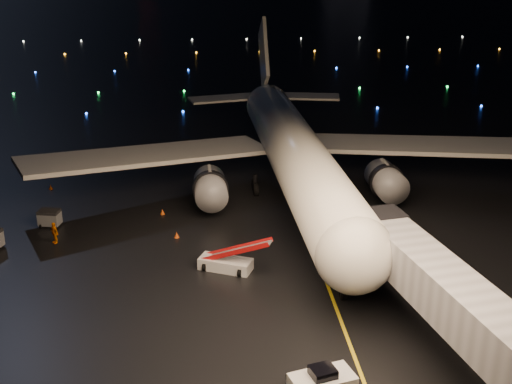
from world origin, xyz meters
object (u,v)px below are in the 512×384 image
belt_loader (225,252)px  crew_c (54,233)px  baggage_cart_1 (50,218)px  airliner (291,116)px  pushback_tug (322,381)px

belt_loader → crew_c: size_ratio=3.22×
crew_c → baggage_cart_1: size_ratio=1.03×
crew_c → baggage_cart_1: 4.00m
airliner → belt_loader: size_ratio=8.97×
crew_c → airliner: bearing=77.4°
airliner → baggage_cart_1: 26.56m
crew_c → baggage_cart_1: crew_c is taller
baggage_cart_1 → crew_c: bearing=-60.3°
crew_c → baggage_cart_1: bearing=156.3°
belt_loader → airliner: bearing=91.2°
pushback_tug → airliner: bearing=69.6°
airliner → baggage_cart_1: bearing=-161.6°
baggage_cart_1 → pushback_tug: bearing=-39.3°
belt_loader → crew_c: (-15.00, 6.31, -0.55)m
pushback_tug → belt_loader: (-5.11, 16.16, 0.63)m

